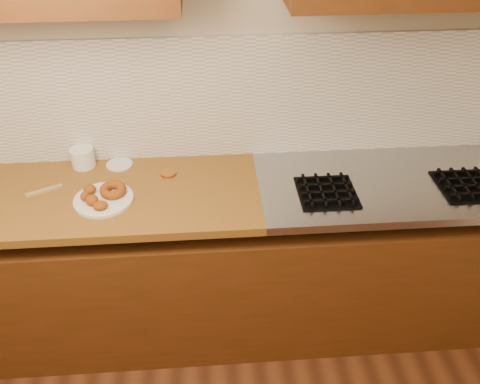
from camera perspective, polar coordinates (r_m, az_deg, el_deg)
name	(u,v)px	position (r m, az deg, el deg)	size (l,w,h in m)	color
wall_back	(143,70)	(2.40, -10.80, 13.33)	(4.00, 0.02, 2.70)	#BFB191
base_cabinet	(159,272)	(2.66, -9.04, -8.91)	(3.60, 0.60, 0.77)	#55270F
butcher_block	(3,201)	(2.51, -25.06, -0.89)	(2.30, 0.62, 0.04)	brown
stovetop	(396,183)	(2.49, 17.12, 0.95)	(1.30, 0.62, 0.04)	#9EA0A5
backsplash	(147,101)	(2.44, -10.44, 9.97)	(3.60, 0.02, 0.60)	beige
burner_grates	(398,188)	(2.41, 17.28, 0.46)	(0.91, 0.26, 0.03)	black
donut_plate	(104,200)	(2.31, -15.06, -0.83)	(0.26, 0.26, 0.01)	silver
ring_donut	(113,190)	(2.31, -14.09, 0.22)	(0.12, 0.12, 0.04)	#863404
fried_dough_chunks	(92,198)	(2.29, -16.26, -0.61)	(0.14, 0.18, 0.05)	#863404
plastic_tub	(83,157)	(2.56, -17.24, 3.73)	(0.11, 0.11, 0.09)	white
tub_lid	(119,164)	(2.54, -13.38, 3.03)	(0.13, 0.13, 0.01)	silver
brass_jar_lid	(168,173)	(2.43, -8.07, 2.09)	(0.07, 0.07, 0.01)	#B3712D
wooden_utensil	(44,191)	(2.45, -21.13, 0.14)	(0.16, 0.02, 0.01)	#A1824A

